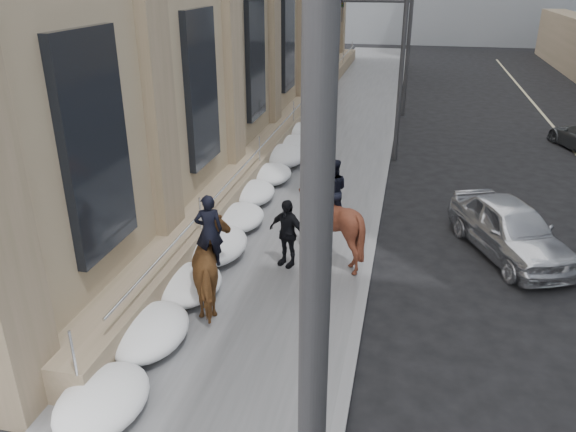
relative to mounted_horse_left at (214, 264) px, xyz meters
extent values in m
plane|color=black|center=(0.68, -1.86, -1.12)|extent=(140.00, 140.00, 0.00)
cube|color=#525254|center=(0.68, 8.14, -1.06)|extent=(5.00, 80.00, 0.12)
cube|color=slate|center=(3.30, 8.14, -1.06)|extent=(0.24, 80.00, 0.12)
cube|color=#74664B|center=(-1.57, 18.14, -0.67)|extent=(1.10, 44.00, 0.90)
cylinder|color=silver|center=(-1.12, 18.14, 0.23)|extent=(0.06, 42.00, 0.06)
cube|color=black|center=(-2.02, 11.14, 2.88)|extent=(0.20, 2.20, 4.50)
cylinder|color=#2D2D30|center=(3.58, 12.14, 2.88)|extent=(0.18, 0.18, 8.00)
cylinder|color=#2D2D30|center=(3.58, 32.14, 2.88)|extent=(0.18, 0.18, 8.00)
cylinder|color=#2D2D30|center=(3.68, 20.14, 1.88)|extent=(0.20, 0.20, 6.00)
cylinder|color=#2D2D30|center=(1.68, 20.14, 4.68)|extent=(4.00, 0.16, 0.16)
imported|color=black|center=(0.18, 20.14, 4.18)|extent=(0.18, 0.22, 1.10)
ellipsoid|color=white|center=(-0.77, -1.86, -0.66)|extent=(1.50, 2.10, 0.68)
ellipsoid|color=white|center=(-0.72, 2.14, -0.64)|extent=(1.60, 2.20, 0.72)
ellipsoid|color=white|center=(-0.82, 6.14, -0.68)|extent=(1.40, 2.00, 0.64)
ellipsoid|color=white|center=(-0.67, 10.14, -0.62)|extent=(1.70, 2.30, 0.76)
ellipsoid|color=white|center=(-0.77, 14.14, -0.67)|extent=(1.50, 2.10, 0.66)
imported|color=#57361A|center=(0.00, -0.02, -0.08)|extent=(1.78, 2.40, 1.85)
imported|color=black|center=(0.00, 0.13, 0.72)|extent=(0.74, 0.63, 1.72)
imported|color=#3E1C11|center=(2.24, 2.74, 0.08)|extent=(2.01, 2.20, 2.16)
imported|color=black|center=(2.24, 2.89, 0.87)|extent=(0.92, 0.77, 1.72)
imported|color=black|center=(1.21, 2.14, -0.09)|extent=(1.16, 0.82, 1.82)
imported|color=silver|center=(6.98, 4.25, -0.36)|extent=(3.42, 4.83, 1.53)
camera|label=1|loc=(4.02, -10.56, 6.08)|focal=35.00mm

